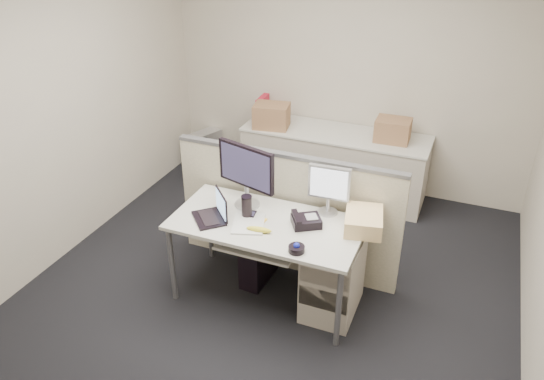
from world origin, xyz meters
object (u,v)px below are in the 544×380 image
at_px(laptop, 208,208).
at_px(desk_phone, 306,221).
at_px(monitor_main, 246,176).
at_px(desk, 267,229).

xyz_separation_m(laptop, desk_phone, (0.74, 0.21, -0.07)).
bearing_deg(desk_phone, monitor_main, 137.31).
relative_size(desk, monitor_main, 2.79).
height_order(desk, desk_phone, desk_phone).
bearing_deg(laptop, desk, 63.88).
height_order(desk, monitor_main, monitor_main).
distance_m(desk, laptop, 0.49).
bearing_deg(desk, laptop, -163.09).
xyz_separation_m(desk, laptop, (-0.44, -0.13, 0.17)).
height_order(monitor_main, laptop, monitor_main).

